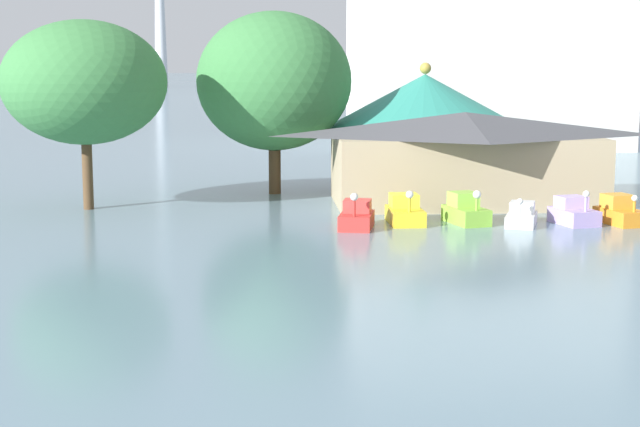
# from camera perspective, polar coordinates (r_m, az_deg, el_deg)

# --- Properties ---
(pedal_boat_red) EXTENTS (1.98, 2.86, 1.81)m
(pedal_boat_red) POSITION_cam_1_polar(r_m,az_deg,el_deg) (45.66, 2.17, -0.20)
(pedal_boat_red) COLOR red
(pedal_boat_red) RESTS_ON ground
(pedal_boat_yellow) EXTENTS (1.63, 3.00, 1.75)m
(pedal_boat_yellow) POSITION_cam_1_polar(r_m,az_deg,el_deg) (47.22, 5.01, 0.11)
(pedal_boat_yellow) COLOR yellow
(pedal_boat_yellow) RESTS_ON ground
(pedal_boat_lime) EXTENTS (2.05, 2.96, 1.76)m
(pedal_boat_lime) POSITION_cam_1_polar(r_m,az_deg,el_deg) (47.51, 8.56, 0.15)
(pedal_boat_lime) COLOR #8CCC3F
(pedal_boat_lime) RESTS_ON ground
(pedal_boat_white) EXTENTS (2.16, 2.97, 1.45)m
(pedal_boat_white) POSITION_cam_1_polar(r_m,az_deg,el_deg) (47.52, 11.76, -0.14)
(pedal_boat_white) COLOR white
(pedal_boat_white) RESTS_ON ground
(pedal_boat_lavender) EXTENTS (2.05, 2.77, 1.76)m
(pedal_boat_lavender) POSITION_cam_1_polar(r_m,az_deg,el_deg) (48.39, 14.68, 0.03)
(pedal_boat_lavender) COLOR #B299D8
(pedal_boat_lavender) RESTS_ON ground
(pedal_boat_orange) EXTENTS (2.01, 2.95, 1.55)m
(pedal_boat_orange) POSITION_cam_1_polar(r_m,az_deg,el_deg) (49.07, 17.22, 0.07)
(pedal_boat_orange) COLOR orange
(pedal_boat_orange) RESTS_ON ground
(boathouse) EXTENTS (15.36, 8.69, 5.06)m
(boathouse) POSITION_cam_1_polar(r_m,az_deg,el_deg) (54.11, 8.49, 3.35)
(boathouse) COLOR tan
(boathouse) RESTS_ON ground
(green_roof_pavilion) EXTENTS (12.18, 12.18, 7.78)m
(green_roof_pavilion) POSITION_cam_1_polar(r_m,az_deg,el_deg) (60.08, 6.17, 5.16)
(green_roof_pavilion) COLOR brown
(green_roof_pavilion) RESTS_ON ground
(shoreline_tree_tall_left) EXTENTS (8.65, 8.65, 9.98)m
(shoreline_tree_tall_left) POSITION_cam_1_polar(r_m,az_deg,el_deg) (52.68, -13.69, 7.49)
(shoreline_tree_tall_left) COLOR brown
(shoreline_tree_tall_left) RESTS_ON ground
(shoreline_tree_mid) EXTENTS (9.14, 9.14, 10.76)m
(shoreline_tree_mid) POSITION_cam_1_polar(r_m,az_deg,el_deg) (57.64, -2.71, 7.77)
(shoreline_tree_mid) COLOR brown
(shoreline_tree_mid) RESTS_ON ground
(background_building_block) EXTENTS (24.75, 17.86, 22.91)m
(background_building_block) POSITION_cam_1_polar(r_m,az_deg,el_deg) (94.39, 9.53, 10.93)
(background_building_block) COLOR silver
(background_building_block) RESTS_ON ground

